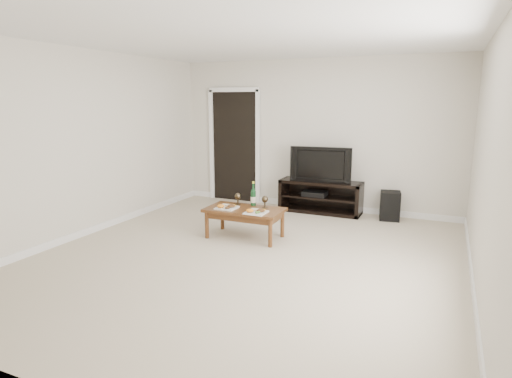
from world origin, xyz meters
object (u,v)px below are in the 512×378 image
at_px(television, 321,164).
at_px(subwoofer, 390,206).
at_px(media_console, 320,197).
at_px(coffee_table, 245,223).

relative_size(television, subwoofer, 2.21).
distance_m(media_console, television, 0.57).
xyz_separation_m(media_console, coffee_table, (-0.59, -1.79, -0.07)).
bearing_deg(coffee_table, subwoofer, 45.84).
xyz_separation_m(media_console, subwoofer, (1.15, 0.00, -0.04)).
relative_size(media_console, television, 1.36).
height_order(subwoofer, coffee_table, subwoofer).
xyz_separation_m(television, subwoofer, (1.15, 0.00, -0.61)).
bearing_deg(media_console, television, 0.00).
bearing_deg(subwoofer, television, 171.11).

